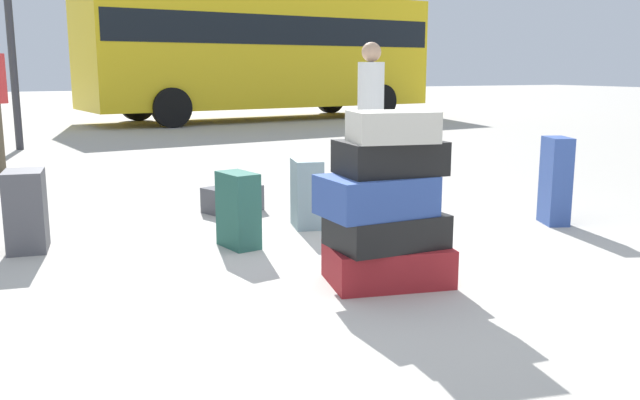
{
  "coord_description": "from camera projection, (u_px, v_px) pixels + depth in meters",
  "views": [
    {
      "loc": [
        -2.08,
        -3.7,
        1.32
      ],
      "look_at": [
        0.04,
        0.84,
        0.35
      ],
      "focal_mm": 38.3,
      "sensor_mm": 36.0,
      "label": 1
    }
  ],
  "objects": [
    {
      "name": "parked_bus",
      "position": [
        262.0,
        48.0,
        17.73
      ],
      "size": [
        9.37,
        3.65,
        3.15
      ],
      "rotation": [
        0.0,
        0.0,
        0.13
      ],
      "color": "yellow",
      "rests_on": "ground"
    },
    {
      "name": "suitcase_slate_foreground_near",
      "position": [
        307.0,
        194.0,
        5.73
      ],
      "size": [
        0.3,
        0.38,
        0.57
      ],
      "primitive_type": "cube",
      "rotation": [
        0.0,
        0.0,
        -0.22
      ],
      "color": "gray",
      "rests_on": "ground"
    },
    {
      "name": "suitcase_tower",
      "position": [
        385.0,
        210.0,
        4.18
      ],
      "size": [
        0.83,
        0.64,
        1.07
      ],
      "color": "maroon",
      "rests_on": "ground"
    },
    {
      "name": "person_bearded_onlooker",
      "position": [
        371.0,
        101.0,
        7.71
      ],
      "size": [
        0.3,
        0.3,
        1.61
      ],
      "rotation": [
        0.0,
        0.0,
        -2.24
      ],
      "color": "black",
      "rests_on": "ground"
    },
    {
      "name": "suitcase_charcoal_foreground_far",
      "position": [
        26.0,
        211.0,
        4.98
      ],
      "size": [
        0.32,
        0.4,
        0.59
      ],
      "primitive_type": "cube",
      "rotation": [
        0.0,
        0.0,
        -0.14
      ],
      "color": "#4C4C51",
      "rests_on": "ground"
    },
    {
      "name": "ground_plane",
      "position": [
        369.0,
        276.0,
        4.41
      ],
      "size": [
        80.0,
        80.0,
        0.0
      ],
      "primitive_type": "plane",
      "color": "#ADA89E"
    },
    {
      "name": "suitcase_teal_white_trunk",
      "position": [
        238.0,
        210.0,
        5.07
      ],
      "size": [
        0.26,
        0.38,
        0.57
      ],
      "primitive_type": "cube",
      "rotation": [
        0.0,
        0.0,
        0.19
      ],
      "color": "#26594C",
      "rests_on": "ground"
    },
    {
      "name": "suitcase_charcoal_behind_tower",
      "position": [
        233.0,
        199.0,
        6.38
      ],
      "size": [
        0.59,
        0.48,
        0.24
      ],
      "primitive_type": "cube",
      "rotation": [
        0.0,
        0.0,
        0.36
      ],
      "color": "#4C4C51",
      "rests_on": "ground"
    },
    {
      "name": "suitcase_navy_right_side",
      "position": [
        556.0,
        181.0,
        5.83
      ],
      "size": [
        0.28,
        0.35,
        0.75
      ],
      "primitive_type": "cube",
      "rotation": [
        0.0,
        0.0,
        -0.38
      ],
      "color": "#334F99",
      "rests_on": "ground"
    }
  ]
}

